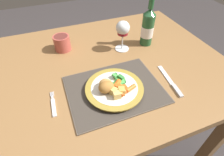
{
  "coord_description": "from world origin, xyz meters",
  "views": [
    {
      "loc": [
        -0.19,
        -0.63,
        1.27
      ],
      "look_at": [
        -0.01,
        -0.15,
        0.78
      ],
      "focal_mm": 28.0,
      "sensor_mm": 36.0,
      "label": 1
    }
  ],
  "objects_px": {
    "bottle": "(148,27)",
    "drinking_cup": "(62,43)",
    "dining_table": "(103,79)",
    "dinner_plate": "(114,89)",
    "table_knife": "(172,83)",
    "fork": "(54,106)",
    "wine_glass": "(123,30)"
  },
  "relations": [
    {
      "from": "dinner_plate",
      "to": "fork",
      "type": "relative_size",
      "value": 1.88
    },
    {
      "from": "dining_table",
      "to": "wine_glass",
      "type": "bearing_deg",
      "value": 31.6
    },
    {
      "from": "drinking_cup",
      "to": "dining_table",
      "type": "bearing_deg",
      "value": -51.83
    },
    {
      "from": "table_knife",
      "to": "bottle",
      "type": "distance_m",
      "value": 0.34
    },
    {
      "from": "bottle",
      "to": "dinner_plate",
      "type": "bearing_deg",
      "value": -137.18
    },
    {
      "from": "table_knife",
      "to": "bottle",
      "type": "height_order",
      "value": "bottle"
    },
    {
      "from": "dinner_plate",
      "to": "wine_glass",
      "type": "xyz_separation_m",
      "value": [
        0.15,
        0.27,
        0.09
      ]
    },
    {
      "from": "wine_glass",
      "to": "drinking_cup",
      "type": "distance_m",
      "value": 0.32
    },
    {
      "from": "dining_table",
      "to": "table_knife",
      "type": "relative_size",
      "value": 6.0
    },
    {
      "from": "wine_glass",
      "to": "dinner_plate",
      "type": "bearing_deg",
      "value": -119.24
    },
    {
      "from": "dinner_plate",
      "to": "table_knife",
      "type": "bearing_deg",
      "value": -10.61
    },
    {
      "from": "wine_glass",
      "to": "drinking_cup",
      "type": "xyz_separation_m",
      "value": [
        -0.29,
        0.11,
        -0.07
      ]
    },
    {
      "from": "table_knife",
      "to": "dinner_plate",
      "type": "bearing_deg",
      "value": 169.39
    },
    {
      "from": "table_knife",
      "to": "dining_table",
      "type": "bearing_deg",
      "value": 135.11
    },
    {
      "from": "table_knife",
      "to": "wine_glass",
      "type": "bearing_deg",
      "value": 106.28
    },
    {
      "from": "fork",
      "to": "dining_table",
      "type": "bearing_deg",
      "value": 34.05
    },
    {
      "from": "bottle",
      "to": "table_knife",
      "type": "bearing_deg",
      "value": -98.98
    },
    {
      "from": "fork",
      "to": "bottle",
      "type": "bearing_deg",
      "value": 25.79
    },
    {
      "from": "fork",
      "to": "table_knife",
      "type": "xyz_separation_m",
      "value": [
        0.48,
        -0.06,
        0.0
      ]
    },
    {
      "from": "fork",
      "to": "table_knife",
      "type": "distance_m",
      "value": 0.49
    },
    {
      "from": "wine_glass",
      "to": "fork",
      "type": "bearing_deg",
      "value": -146.81
    },
    {
      "from": "dining_table",
      "to": "drinking_cup",
      "type": "xyz_separation_m",
      "value": [
        -0.15,
        0.19,
        0.14
      ]
    },
    {
      "from": "table_knife",
      "to": "drinking_cup",
      "type": "distance_m",
      "value": 0.57
    },
    {
      "from": "dining_table",
      "to": "drinking_cup",
      "type": "bearing_deg",
      "value": 128.17
    },
    {
      "from": "dinner_plate",
      "to": "drinking_cup",
      "type": "relative_size",
      "value": 2.79
    },
    {
      "from": "dining_table",
      "to": "bottle",
      "type": "relative_size",
      "value": 4.38
    },
    {
      "from": "dining_table",
      "to": "fork",
      "type": "xyz_separation_m",
      "value": [
        -0.25,
        -0.17,
        0.1
      ]
    },
    {
      "from": "wine_glass",
      "to": "bottle",
      "type": "height_order",
      "value": "bottle"
    },
    {
      "from": "dining_table",
      "to": "bottle",
      "type": "xyz_separation_m",
      "value": [
        0.28,
        0.09,
        0.19
      ]
    },
    {
      "from": "dining_table",
      "to": "wine_glass",
      "type": "distance_m",
      "value": 0.26
    },
    {
      "from": "bottle",
      "to": "drinking_cup",
      "type": "height_order",
      "value": "bottle"
    },
    {
      "from": "fork",
      "to": "drinking_cup",
      "type": "relative_size",
      "value": 1.48
    }
  ]
}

